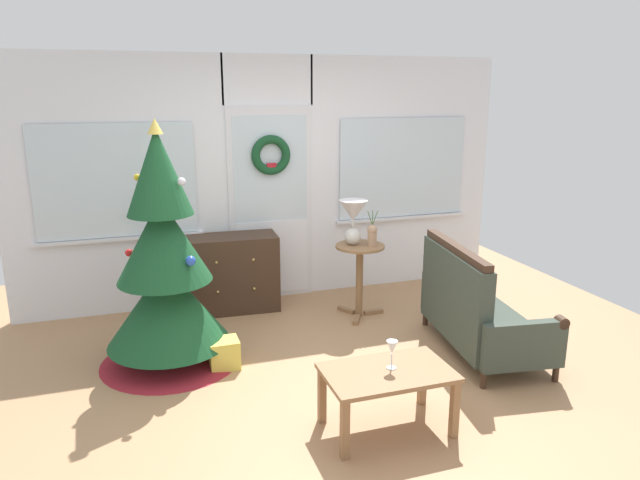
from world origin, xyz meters
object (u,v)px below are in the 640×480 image
object	(u,v)px
coffee_table	(387,379)
wine_glass	(392,348)
flower_vase	(372,234)
table_lamp	(353,216)
dresser_cabinet	(233,273)
settee_sofa	(474,310)
gift_box	(224,353)
christmas_tree	(165,274)
side_table	(360,266)

from	to	relation	value
coffee_table	wine_glass	distance (m)	0.21
wine_glass	flower_vase	bearing A→B (deg)	70.57
table_lamp	dresser_cabinet	bearing A→B (deg)	153.67
settee_sofa	table_lamp	world-z (taller)	table_lamp
table_lamp	gift_box	world-z (taller)	table_lamp
christmas_tree	side_table	xyz separation A→B (m)	(1.87, 0.45, -0.24)
christmas_tree	table_lamp	distance (m)	1.90
coffee_table	christmas_tree	bearing A→B (deg)	130.89
table_lamp	wine_glass	distance (m)	2.06
settee_sofa	coffee_table	size ratio (longest dim) A/B	1.73
dresser_cabinet	side_table	world-z (taller)	dresser_cabinet
dresser_cabinet	gift_box	bearing A→B (deg)	-103.88
christmas_tree	dresser_cabinet	world-z (taller)	christmas_tree
side_table	coffee_table	bearing A→B (deg)	-106.93
christmas_tree	side_table	distance (m)	1.94
dresser_cabinet	coffee_table	bearing A→B (deg)	-77.33
dresser_cabinet	settee_sofa	size ratio (longest dim) A/B	0.63
dresser_cabinet	side_table	size ratio (longest dim) A/B	1.26
table_lamp	coffee_table	world-z (taller)	table_lamp
settee_sofa	wine_glass	distance (m)	1.46
settee_sofa	gift_box	xyz separation A→B (m)	(-2.09, 0.37, -0.26)
settee_sofa	flower_vase	xyz separation A→B (m)	(-0.53, 1.00, 0.48)
settee_sofa	side_table	xyz separation A→B (m)	(-0.63, 1.06, 0.14)
flower_vase	settee_sofa	bearing A→B (deg)	-62.32
wine_glass	gift_box	xyz separation A→B (m)	(-0.91, 1.22, -0.45)
side_table	table_lamp	size ratio (longest dim) A/B	1.67
coffee_table	gift_box	xyz separation A→B (m)	(-0.88, 1.24, -0.24)
side_table	table_lamp	xyz separation A→B (m)	(-0.06, 0.04, 0.50)
side_table	dresser_cabinet	bearing A→B (deg)	153.26
flower_vase	side_table	bearing A→B (deg)	149.04
flower_vase	wine_glass	xyz separation A→B (m)	(-0.65, -1.85, -0.28)
christmas_tree	wine_glass	xyz separation A→B (m)	(1.32, -1.46, -0.19)
settee_sofa	side_table	bearing A→B (deg)	120.49
wine_glass	table_lamp	bearing A→B (deg)	75.82
coffee_table	gift_box	bearing A→B (deg)	125.29
settee_sofa	coffee_table	xyz separation A→B (m)	(-1.21, -0.87, -0.01)
christmas_tree	table_lamp	bearing A→B (deg)	14.97
wine_glass	gift_box	world-z (taller)	wine_glass
flower_vase	wine_glass	distance (m)	1.98
wine_glass	christmas_tree	bearing A→B (deg)	132.08
side_table	wine_glass	distance (m)	1.99
dresser_cabinet	wine_glass	distance (m)	2.57
side_table	table_lamp	distance (m)	0.51
table_lamp	gift_box	xyz separation A→B (m)	(-1.41, -0.73, -0.90)
wine_glass	settee_sofa	bearing A→B (deg)	35.62
christmas_tree	flower_vase	distance (m)	2.01
side_table	flower_vase	size ratio (longest dim) A/B	2.10
flower_vase	wine_glass	size ratio (longest dim) A/B	1.79
coffee_table	wine_glass	bearing A→B (deg)	31.53
side_table	flower_vase	world-z (taller)	flower_vase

